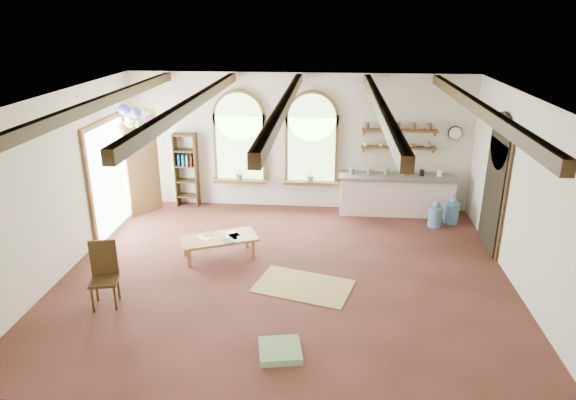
# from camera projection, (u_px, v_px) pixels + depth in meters

# --- Properties ---
(floor) EXTENTS (8.00, 8.00, 0.00)m
(floor) POSITION_uv_depth(u_px,v_px,m) (286.00, 274.00, 9.33)
(floor) COLOR #5C2B26
(floor) RESTS_ON ground
(ceiling_beams) EXTENTS (6.20, 6.80, 0.18)m
(ceiling_beams) POSITION_uv_depth(u_px,v_px,m) (285.00, 104.00, 8.26)
(ceiling_beams) COLOR #3E2B13
(ceiling_beams) RESTS_ON ceiling
(window_left) EXTENTS (1.30, 0.28, 2.20)m
(window_left) POSITION_uv_depth(u_px,v_px,m) (240.00, 140.00, 12.08)
(window_left) COLOR brown
(window_left) RESTS_ON floor
(window_right) EXTENTS (1.30, 0.28, 2.20)m
(window_right) POSITION_uv_depth(u_px,v_px,m) (312.00, 142.00, 11.94)
(window_right) COLOR brown
(window_right) RESTS_ON floor
(left_doorway) EXTENTS (0.10, 1.90, 2.50)m
(left_doorway) POSITION_uv_depth(u_px,v_px,m) (109.00, 178.00, 10.93)
(left_doorway) COLOR brown
(left_doorway) RESTS_ON floor
(right_doorway) EXTENTS (0.10, 1.30, 2.40)m
(right_doorway) POSITION_uv_depth(u_px,v_px,m) (493.00, 196.00, 10.03)
(right_doorway) COLOR black
(right_doorway) RESTS_ON floor
(kitchen_counter) EXTENTS (2.68, 0.62, 0.94)m
(kitchen_counter) POSITION_uv_depth(u_px,v_px,m) (396.00, 194.00, 11.97)
(kitchen_counter) COLOR #FED7D9
(kitchen_counter) RESTS_ON floor
(wall_shelf_lower) EXTENTS (1.70, 0.24, 0.04)m
(wall_shelf_lower) POSITION_uv_depth(u_px,v_px,m) (399.00, 148.00, 11.77)
(wall_shelf_lower) COLOR brown
(wall_shelf_lower) RESTS_ON wall_back
(wall_shelf_upper) EXTENTS (1.70, 0.24, 0.04)m
(wall_shelf_upper) POSITION_uv_depth(u_px,v_px,m) (400.00, 131.00, 11.63)
(wall_shelf_upper) COLOR brown
(wall_shelf_upper) RESTS_ON wall_back
(wall_clock) EXTENTS (0.32, 0.04, 0.32)m
(wall_clock) POSITION_uv_depth(u_px,v_px,m) (455.00, 133.00, 11.61)
(wall_clock) COLOR black
(wall_clock) RESTS_ON wall_back
(bookshelf) EXTENTS (0.53, 0.32, 1.80)m
(bookshelf) POSITION_uv_depth(u_px,v_px,m) (186.00, 170.00, 12.34)
(bookshelf) COLOR #3E2B13
(bookshelf) RESTS_ON floor
(coffee_table) EXTENTS (1.58, 1.18, 0.41)m
(coffee_table) POSITION_uv_depth(u_px,v_px,m) (219.00, 240.00, 9.88)
(coffee_table) COLOR #A6774C
(coffee_table) RESTS_ON floor
(side_chair) EXTENTS (0.52, 0.52, 1.08)m
(side_chair) POSITION_uv_depth(u_px,v_px,m) (105.00, 288.00, 8.26)
(side_chair) COLOR #3E2B13
(side_chair) RESTS_ON floor
(floor_mat) EXTENTS (1.84, 1.41, 0.02)m
(floor_mat) POSITION_uv_depth(u_px,v_px,m) (303.00, 286.00, 8.91)
(floor_mat) COLOR tan
(floor_mat) RESTS_ON floor
(floor_cushion) EXTENTS (0.68, 0.68, 0.10)m
(floor_cushion) POSITION_uv_depth(u_px,v_px,m) (280.00, 351.00, 7.16)
(floor_cushion) COLOR #729969
(floor_cushion) RESTS_ON floor
(water_jug_a) EXTENTS (0.31, 0.31, 0.59)m
(water_jug_a) POSITION_uv_depth(u_px,v_px,m) (435.00, 215.00, 11.33)
(water_jug_a) COLOR #5180AF
(water_jug_a) RESTS_ON floor
(water_jug_b) EXTENTS (0.32, 0.32, 0.61)m
(water_jug_b) POSITION_uv_depth(u_px,v_px,m) (452.00, 212.00, 11.50)
(water_jug_b) COLOR #5180AF
(water_jug_b) RESTS_ON floor
(balloon_cluster) EXTENTS (0.77, 0.82, 1.15)m
(balloon_cluster) POSITION_uv_depth(u_px,v_px,m) (137.00, 119.00, 10.95)
(balloon_cluster) COLOR white
(balloon_cluster) RESTS_ON floor
(table_book) EXTENTS (0.17, 0.23, 0.02)m
(table_book) POSITION_uv_depth(u_px,v_px,m) (204.00, 234.00, 9.99)
(table_book) COLOR olive
(table_book) RESTS_ON coffee_table
(tablet) EXTENTS (0.28, 0.30, 0.01)m
(tablet) POSITION_uv_depth(u_px,v_px,m) (228.00, 241.00, 9.70)
(tablet) COLOR black
(tablet) RESTS_ON coffee_table
(potted_plant_left) EXTENTS (0.27, 0.23, 0.30)m
(potted_plant_left) POSITION_uv_depth(u_px,v_px,m) (240.00, 173.00, 12.25)
(potted_plant_left) COLOR #598C4C
(potted_plant_left) RESTS_ON window_left
(potted_plant_right) EXTENTS (0.27, 0.23, 0.30)m
(potted_plant_right) POSITION_uv_depth(u_px,v_px,m) (311.00, 175.00, 12.11)
(potted_plant_right) COLOR #598C4C
(potted_plant_right) RESTS_ON window_right
(shelf_cup_a) EXTENTS (0.12, 0.10, 0.10)m
(shelf_cup_a) POSITION_uv_depth(u_px,v_px,m) (366.00, 144.00, 11.80)
(shelf_cup_a) COLOR white
(shelf_cup_a) RESTS_ON wall_shelf_lower
(shelf_cup_b) EXTENTS (0.10, 0.10, 0.09)m
(shelf_cup_b) POSITION_uv_depth(u_px,v_px,m) (381.00, 144.00, 11.78)
(shelf_cup_b) COLOR beige
(shelf_cup_b) RESTS_ON wall_shelf_lower
(shelf_bowl_a) EXTENTS (0.22, 0.22, 0.05)m
(shelf_bowl_a) POSITION_uv_depth(u_px,v_px,m) (396.00, 146.00, 11.75)
(shelf_bowl_a) COLOR beige
(shelf_bowl_a) RESTS_ON wall_shelf_lower
(shelf_bowl_b) EXTENTS (0.20, 0.20, 0.06)m
(shelf_bowl_b) POSITION_uv_depth(u_px,v_px,m) (412.00, 146.00, 11.72)
(shelf_bowl_b) COLOR #8C664C
(shelf_bowl_b) RESTS_ON wall_shelf_lower
(shelf_vase) EXTENTS (0.18, 0.18, 0.19)m
(shelf_vase) POSITION_uv_depth(u_px,v_px,m) (428.00, 143.00, 11.67)
(shelf_vase) COLOR slate
(shelf_vase) RESTS_ON wall_shelf_lower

